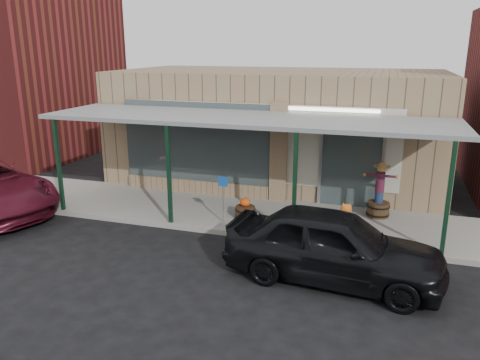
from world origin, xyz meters
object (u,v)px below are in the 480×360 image
(handicap_sign, at_px, (223,193))
(parked_sedan, at_px, (333,245))
(barrel_pumpkin, at_px, (245,211))
(barrel_scarecrow, at_px, (379,198))

(handicap_sign, bearing_deg, parked_sedan, -27.99)
(barrel_pumpkin, height_order, parked_sedan, parked_sedan)
(barrel_scarecrow, distance_m, barrel_pumpkin, 4.01)
(barrel_pumpkin, relative_size, parked_sedan, 0.15)
(barrel_scarecrow, height_order, barrel_pumpkin, barrel_scarecrow)
(barrel_scarecrow, bearing_deg, barrel_pumpkin, -174.10)
(barrel_scarecrow, bearing_deg, handicap_sign, -170.68)
(barrel_scarecrow, xyz_separation_m, parked_sedan, (-0.88, -4.12, 0.10))
(barrel_pumpkin, bearing_deg, barrel_scarecrow, 20.45)
(handicap_sign, relative_size, parked_sedan, 0.28)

